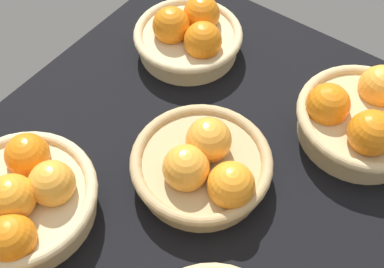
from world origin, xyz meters
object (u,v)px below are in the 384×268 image
Objects in this scene: basket_center at (203,165)px; basket_near_right at (20,198)px; basket_far_left at (365,119)px; basket_near_left at (189,36)px.

basket_near_right reaches higher than basket_center.
basket_center is 28.40cm from basket_far_left.
basket_near_right is at bearing -38.42° from basket_far_left.
basket_center is (22.44, 19.29, -0.13)cm from basket_near_left.
basket_near_right is at bearing 1.27° from basket_near_left.
basket_center is 1.00× the size of basket_far_left.
basket_center is 27.92cm from basket_near_right.
basket_near_left is 29.59cm from basket_center.
basket_near_left is 0.91× the size of basket_near_right.
basket_near_left is 0.93× the size of basket_center.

